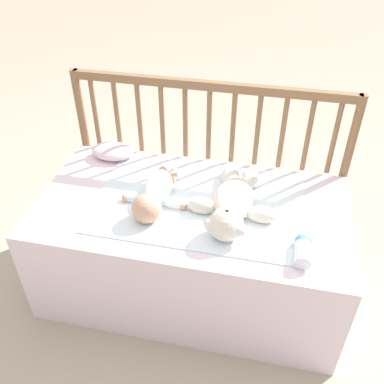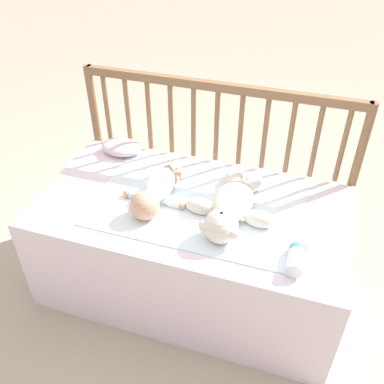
# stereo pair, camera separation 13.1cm
# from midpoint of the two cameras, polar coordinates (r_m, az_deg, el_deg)

# --- Properties ---
(ground_plane) EXTENTS (12.00, 12.00, 0.00)m
(ground_plane) POSITION_cam_midpoint_polar(r_m,az_deg,el_deg) (2.01, 1.86, -12.08)
(ground_plane) COLOR tan
(crib_mattress) EXTENTS (1.23, 0.65, 0.46)m
(crib_mattress) POSITION_cam_midpoint_polar(r_m,az_deg,el_deg) (1.84, 2.01, -7.40)
(crib_mattress) COLOR silver
(crib_mattress) RESTS_ON ground_plane
(crib_rail) EXTENTS (1.23, 0.04, 0.83)m
(crib_rail) POSITION_cam_midpoint_polar(r_m,az_deg,el_deg) (1.89, 5.28, 7.59)
(crib_rail) COLOR brown
(crib_rail) RESTS_ON ground_plane
(blanket) EXTENTS (0.81, 0.54, 0.01)m
(blanket) POSITION_cam_midpoint_polar(r_m,az_deg,el_deg) (1.69, 3.19, -1.49)
(blanket) COLOR white
(blanket) RESTS_ON crib_mattress
(teddy_bear) EXTENTS (0.34, 0.46, 0.13)m
(teddy_bear) POSITION_cam_midpoint_polar(r_m,az_deg,el_deg) (1.62, 7.58, -1.86)
(teddy_bear) COLOR silver
(teddy_bear) RESTS_ON crib_mattress
(baby) EXTENTS (0.28, 0.38, 0.11)m
(baby) POSITION_cam_midpoint_polar(r_m,az_deg,el_deg) (1.68, -2.62, 0.02)
(baby) COLOR white
(baby) RESTS_ON crib_mattress
(small_pillow) EXTENTS (0.20, 0.14, 0.06)m
(small_pillow) POSITION_cam_midpoint_polar(r_m,az_deg,el_deg) (1.99, -7.49, 5.88)
(small_pillow) COLOR silver
(small_pillow) RESTS_ON crib_mattress
(baby_bottle) EXTENTS (0.06, 0.15, 0.06)m
(baby_bottle) POSITION_cam_midpoint_polar(r_m,az_deg,el_deg) (1.49, 16.24, -8.44)
(baby_bottle) COLOR white
(baby_bottle) RESTS_ON crib_mattress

